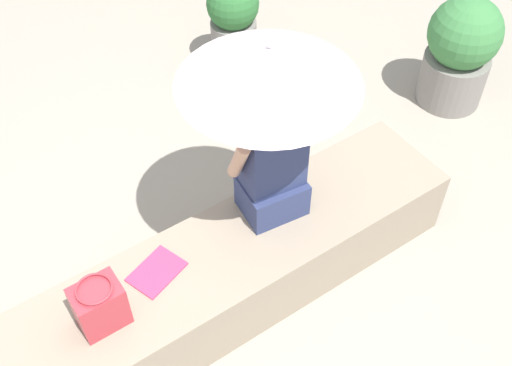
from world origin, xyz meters
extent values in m
plane|color=#9E9384|center=(0.00, 0.00, 0.00)|extent=(14.00, 14.00, 0.00)
cube|color=gray|center=(0.00, 0.00, 0.23)|extent=(2.63, 0.62, 0.46)
cube|color=navy|center=(-0.29, -0.11, 0.57)|extent=(0.37, 0.32, 0.22)
cube|color=navy|center=(-0.29, -0.11, 0.92)|extent=(0.34, 0.24, 0.48)
sphere|color=tan|center=(-0.29, -0.11, 1.26)|extent=(0.20, 0.20, 0.20)
cylinder|color=tan|center=(-0.09, -0.13, 0.94)|extent=(0.09, 0.21, 0.32)
cylinder|color=tan|center=(-0.49, -0.08, 0.94)|extent=(0.09, 0.21, 0.32)
cylinder|color=#B7B7BC|center=(-0.27, -0.13, 1.01)|extent=(0.02, 0.02, 1.10)
cone|color=silver|center=(-0.27, -0.13, 1.46)|extent=(0.90, 0.90, 0.20)
sphere|color=#B7B7BC|center=(-0.27, -0.13, 1.57)|extent=(0.03, 0.03, 0.03)
cube|color=#B2333D|center=(0.81, 0.02, 0.60)|extent=(0.24, 0.18, 0.27)
torus|color=#B2333D|center=(0.81, 0.02, 0.75)|extent=(0.18, 0.18, 0.01)
cube|color=#D83866|center=(0.46, -0.09, 0.47)|extent=(0.33, 0.28, 0.01)
cylinder|color=gray|center=(-2.33, -0.56, 0.20)|extent=(0.50, 0.50, 0.39)
sphere|color=#3D7F42|center=(-2.33, -0.56, 0.61)|extent=(0.54, 0.54, 0.54)
cylinder|color=gray|center=(-1.18, -1.89, 0.20)|extent=(0.37, 0.37, 0.41)
sphere|color=#2D6B33|center=(-1.18, -1.89, 0.57)|extent=(0.41, 0.41, 0.41)
camera|label=1|loc=(1.08, 1.74, 3.20)|focal=43.69mm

